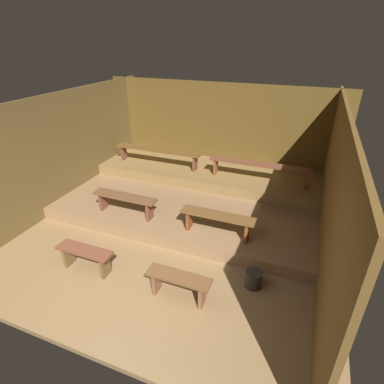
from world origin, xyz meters
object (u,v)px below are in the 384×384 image
Objects in this scene: bench_middle_right at (259,166)px; pail_floor at (254,279)px; bench_floor_left at (85,255)px; bench_lower_left at (125,200)px; bench_lower_right at (218,219)px; bench_middle_left at (158,152)px; bench_floor_right at (179,282)px.

pail_floor is at bearing -79.82° from bench_middle_right.
bench_floor_left is 0.71× the size of bench_lower_left.
bench_lower_right is (1.67, 1.34, 0.24)m from bench_floor_left.
bench_middle_left is (-2.11, 1.95, 0.24)m from bench_lower_right.
bench_floor_right is 0.71× the size of bench_lower_right.
bench_floor_left is 3.35m from bench_middle_left.
bench_lower_left is (-1.67, 1.34, 0.24)m from bench_floor_right.
pail_floor is at bearing -43.27° from bench_lower_right.
bench_middle_left is (-0.31, 1.95, 0.24)m from bench_lower_left.
bench_floor_left and bench_floor_right have the same top height.
bench_floor_right is (1.55, 0.00, 0.00)m from bench_floor_left.
bench_floor_left is 3.54× the size of pail_floor.
pail_floor is (0.79, -0.74, -0.39)m from bench_lower_right.
pail_floor is at bearing 13.67° from bench_floor_left.
bench_lower_left is 1.99m from bench_middle_left.
bench_floor_left is 0.42× the size of bench_middle_left.
bench_floor_right is 3.54× the size of pail_floor.
bench_middle_left reaches higher than pail_floor.
pail_floor is at bearing -42.89° from bench_middle_left.
bench_lower_left is at bearing -137.25° from bench_middle_right.
bench_lower_left reaches higher than pail_floor.
bench_lower_right is 1.15m from pail_floor.
bench_floor_right is 1.37m from bench_lower_right.
bench_middle_right reaches higher than bench_floor_left.
bench_floor_right is 0.42× the size of bench_middle_left.
bench_floor_left is 0.71× the size of bench_lower_right.
bench_lower_left is (-0.12, 1.34, 0.24)m from bench_floor_left.
bench_middle_right is at bearing 81.03° from bench_lower_right.
pail_floor is at bearing -16.03° from bench_lower_left.
bench_middle_right is (0.31, 1.95, 0.24)m from bench_lower_right.
bench_floor_right is 0.42× the size of bench_middle_right.
bench_middle_left reaches higher than bench_lower_left.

